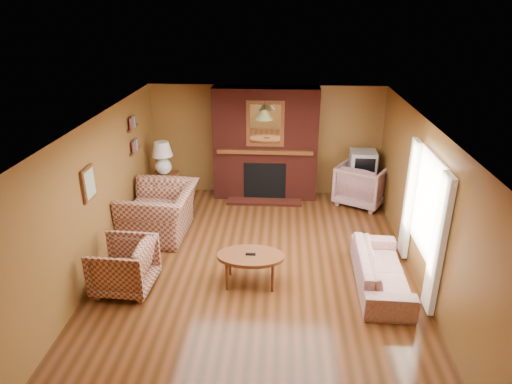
# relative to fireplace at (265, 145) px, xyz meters

# --- Properties ---
(floor) EXTENTS (6.50, 6.50, 0.00)m
(floor) POSITION_rel_fireplace_xyz_m (0.00, -2.98, -1.18)
(floor) COLOR #43250E
(floor) RESTS_ON ground
(ceiling) EXTENTS (6.50, 6.50, 0.00)m
(ceiling) POSITION_rel_fireplace_xyz_m (0.00, -2.98, 1.22)
(ceiling) COLOR white
(ceiling) RESTS_ON wall_back
(wall_back) EXTENTS (6.50, 0.00, 6.50)m
(wall_back) POSITION_rel_fireplace_xyz_m (0.00, 0.27, 0.02)
(wall_back) COLOR brown
(wall_back) RESTS_ON floor
(wall_front) EXTENTS (6.50, 0.00, 6.50)m
(wall_front) POSITION_rel_fireplace_xyz_m (0.00, -6.23, 0.02)
(wall_front) COLOR brown
(wall_front) RESTS_ON floor
(wall_left) EXTENTS (0.00, 6.50, 6.50)m
(wall_left) POSITION_rel_fireplace_xyz_m (-2.50, -2.98, 0.02)
(wall_left) COLOR brown
(wall_left) RESTS_ON floor
(wall_right) EXTENTS (0.00, 6.50, 6.50)m
(wall_right) POSITION_rel_fireplace_xyz_m (2.50, -2.98, 0.02)
(wall_right) COLOR brown
(wall_right) RESTS_ON floor
(fireplace) EXTENTS (2.20, 0.82, 2.40)m
(fireplace) POSITION_rel_fireplace_xyz_m (0.00, 0.00, 0.00)
(fireplace) COLOR #4E1811
(fireplace) RESTS_ON floor
(window_right) EXTENTS (0.10, 1.85, 2.00)m
(window_right) POSITION_rel_fireplace_xyz_m (2.45, -3.18, -0.06)
(window_right) COLOR silver
(window_right) RESTS_ON wall_right
(bookshelf) EXTENTS (0.09, 0.55, 0.71)m
(bookshelf) POSITION_rel_fireplace_xyz_m (-2.44, -1.08, 0.48)
(bookshelf) COLOR brown
(bookshelf) RESTS_ON wall_left
(botanical_print) EXTENTS (0.05, 0.40, 0.50)m
(botanical_print) POSITION_rel_fireplace_xyz_m (-2.47, -3.28, 0.37)
(botanical_print) COLOR brown
(botanical_print) RESTS_ON wall_left
(pendant_light) EXTENTS (0.36, 0.36, 0.48)m
(pendant_light) POSITION_rel_fireplace_xyz_m (0.00, -0.68, 0.82)
(pendant_light) COLOR black
(pendant_light) RESTS_ON ceiling
(plaid_loveseat) EXTENTS (1.28, 1.45, 0.91)m
(plaid_loveseat) POSITION_rel_fireplace_xyz_m (-1.85, -1.91, -0.73)
(plaid_loveseat) COLOR maroon
(plaid_loveseat) RESTS_ON floor
(plaid_armchair) EXTENTS (0.91, 0.89, 0.78)m
(plaid_armchair) POSITION_rel_fireplace_xyz_m (-1.95, -3.65, -0.79)
(plaid_armchair) COLOR maroon
(plaid_armchair) RESTS_ON floor
(floral_sofa) EXTENTS (0.78, 1.87, 0.54)m
(floral_sofa) POSITION_rel_fireplace_xyz_m (1.90, -3.34, -0.91)
(floral_sofa) COLOR #BEB093
(floral_sofa) RESTS_ON floor
(floral_armchair) EXTENTS (1.31, 1.32, 0.89)m
(floral_armchair) POSITION_rel_fireplace_xyz_m (2.07, -0.28, -0.74)
(floral_armchair) COLOR #BEB093
(floral_armchair) RESTS_ON floor
(coffee_table) EXTENTS (1.02, 0.63, 0.52)m
(coffee_table) POSITION_rel_fireplace_xyz_m (-0.08, -3.40, -0.74)
(coffee_table) COLOR brown
(coffee_table) RESTS_ON floor
(side_table) EXTENTS (0.52, 0.52, 0.67)m
(side_table) POSITION_rel_fireplace_xyz_m (-2.10, -0.53, -0.85)
(side_table) COLOR brown
(side_table) RESTS_ON floor
(table_lamp) EXTENTS (0.43, 0.43, 0.70)m
(table_lamp) POSITION_rel_fireplace_xyz_m (-2.10, -0.53, -0.12)
(table_lamp) COLOR white
(table_lamp) RESTS_ON side_table
(tv_stand) EXTENTS (0.63, 0.58, 0.65)m
(tv_stand) POSITION_rel_fireplace_xyz_m (2.05, -0.18, -0.86)
(tv_stand) COLOR black
(tv_stand) RESTS_ON floor
(crt_tv) EXTENTS (0.56, 0.56, 0.49)m
(crt_tv) POSITION_rel_fireplace_xyz_m (2.05, -0.19, -0.29)
(crt_tv) COLOR #A8ABB0
(crt_tv) RESTS_ON tv_stand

